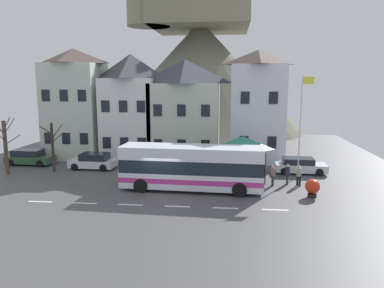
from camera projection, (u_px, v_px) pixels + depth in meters
ground_plane at (162, 192)px, 26.09m from camera, size 40.00×60.00×0.07m
townhouse_00 at (76, 104)px, 37.67m from camera, size 5.37×5.25×10.94m
townhouse_01 at (132, 106)px, 37.48m from camera, size 5.13×5.97×10.40m
townhouse_02 at (185, 110)px, 36.66m from camera, size 6.68×5.34×9.83m
townhouse_03 at (257, 106)px, 35.88m from camera, size 5.04×5.37×10.67m
hilltop_castle at (199, 71)px, 58.15m from camera, size 32.15×32.15×25.31m
transit_bus at (192, 168)px, 26.31m from camera, size 10.24×3.04×3.18m
bus_shelter at (243, 143)px, 29.29m from camera, size 3.60×3.60×3.42m
parked_car_00 at (93, 161)px, 32.87m from camera, size 4.03×2.08×1.40m
parked_car_01 at (300, 166)px, 31.31m from camera, size 4.28×2.06×1.32m
parked_car_02 at (241, 163)px, 32.21m from camera, size 4.07×2.32×1.30m
parked_car_03 at (30, 157)px, 34.57m from camera, size 4.33×2.07×1.42m
pedestrian_00 at (287, 173)px, 27.80m from camera, size 0.33×0.35×1.57m
pedestrian_01 at (299, 174)px, 27.38m from camera, size 0.34×0.34×1.58m
pedestrian_02 at (273, 175)px, 27.45m from camera, size 0.35×0.39×1.54m
public_bench at (213, 165)px, 32.41m from camera, size 1.79×0.48×0.87m
flagpole at (301, 120)px, 29.34m from camera, size 0.95×0.10×8.13m
harbour_buoy at (312, 187)px, 24.78m from camera, size 0.98×0.98×1.23m
bare_tree_00 at (6, 146)px, 30.68m from camera, size 1.83×2.01×4.74m
bare_tree_01 at (53, 146)px, 31.53m from camera, size 1.86×1.19×4.36m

